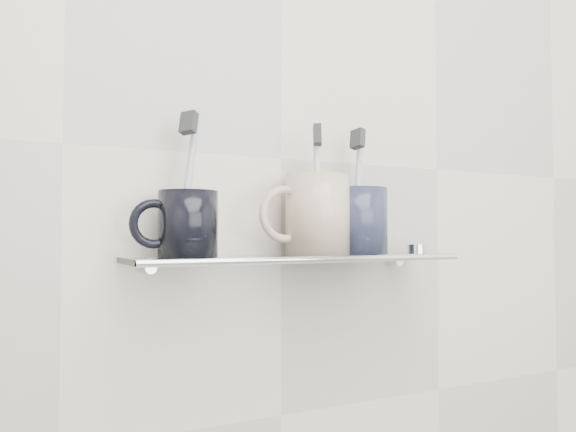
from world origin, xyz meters
TOP-DOWN VIEW (x-y plane):
  - wall_back at (0.00, 1.10)m, footprint 2.50×0.00m
  - shelf_glass at (0.00, 1.04)m, footprint 0.50×0.12m
  - shelf_rail at (0.00, 0.98)m, footprint 0.50×0.01m
  - bracket_left at (-0.21, 1.09)m, footprint 0.02×0.03m
  - bracket_right at (0.21, 1.09)m, footprint 0.02×0.03m
  - mug_left at (-0.17, 1.04)m, footprint 0.10×0.10m
  - mug_left_handle at (-0.21, 1.04)m, footprint 0.07×0.01m
  - toothbrush_left at (-0.17, 1.04)m, footprint 0.05×0.06m
  - bristles_left at (-0.17, 1.04)m, footprint 0.03×0.03m
  - mug_center at (0.03, 1.04)m, footprint 0.11×0.11m
  - mug_center_handle at (-0.02, 1.04)m, footprint 0.08×0.01m
  - toothbrush_center at (0.03, 1.04)m, footprint 0.02×0.04m
  - bristles_center at (0.03, 1.04)m, footprint 0.02×0.03m
  - mug_right at (0.11, 1.04)m, footprint 0.10×0.10m
  - mug_right_handle at (0.05, 1.04)m, footprint 0.07×0.01m
  - toothbrush_right at (0.11, 1.04)m, footprint 0.05×0.05m
  - bristles_right at (0.11, 1.04)m, footprint 0.02×0.03m
  - chrome_cap at (0.22, 1.04)m, footprint 0.03×0.03m

SIDE VIEW (x-z plane):
  - bracket_left at x=-0.21m, z-range 1.08..1.09m
  - bracket_right at x=0.21m, z-range 1.08..1.09m
  - shelf_glass at x=0.00m, z-range 1.09..1.10m
  - shelf_rail at x=0.00m, z-range 1.09..1.10m
  - chrome_cap at x=0.22m, z-range 1.10..1.11m
  - mug_left at x=-0.17m, z-range 1.10..1.19m
  - mug_left_handle at x=-0.21m, z-range 1.11..1.18m
  - mug_right at x=0.11m, z-range 1.10..1.20m
  - mug_right_handle at x=0.05m, z-range 1.11..1.19m
  - mug_center at x=0.03m, z-range 1.10..1.22m
  - mug_center_handle at x=-0.02m, z-range 1.12..1.20m
  - toothbrush_left at x=-0.17m, z-range 1.11..1.29m
  - toothbrush_center at x=0.03m, z-range 1.11..1.30m
  - toothbrush_right at x=0.11m, z-range 1.11..1.29m
  - wall_back at x=0.00m, z-range 0.00..2.50m
  - bristles_left at x=-0.17m, z-range 1.26..1.30m
  - bristles_center at x=0.03m, z-range 1.26..1.30m
  - bristles_right at x=0.11m, z-range 1.26..1.30m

